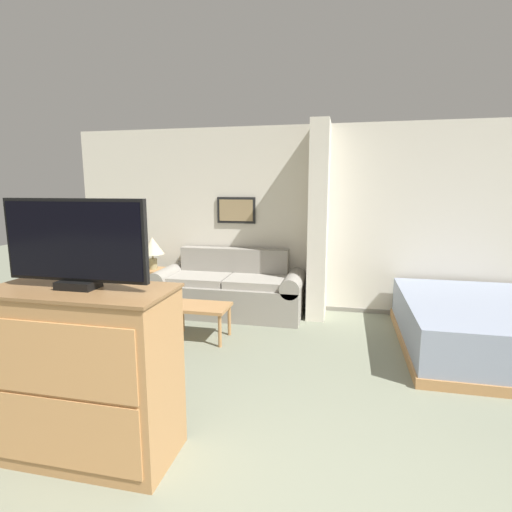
# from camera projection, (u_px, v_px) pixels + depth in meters

# --- Properties ---
(wall_back) EXTENTS (7.77, 0.16, 2.60)m
(wall_back) POSITION_uv_depth(u_px,v_px,m) (333.00, 220.00, 5.60)
(wall_back) COLOR silver
(wall_back) RESTS_ON ground_plane
(wall_partition_pillar) EXTENTS (0.24, 0.56, 2.60)m
(wall_partition_pillar) POSITION_uv_depth(u_px,v_px,m) (318.00, 222.00, 5.32)
(wall_partition_pillar) COLOR silver
(wall_partition_pillar) RESTS_ON ground_plane
(couch) EXTENTS (2.08, 0.84, 0.88)m
(couch) POSITION_uv_depth(u_px,v_px,m) (229.00, 290.00, 5.60)
(couch) COLOR gray
(couch) RESTS_ON ground_plane
(coffee_table) EXTENTS (0.68, 0.45, 0.41)m
(coffee_table) POSITION_uv_depth(u_px,v_px,m) (200.00, 310.00, 4.63)
(coffee_table) COLOR #B27F4C
(coffee_table) RESTS_ON ground_plane
(side_table) EXTENTS (0.40, 0.40, 0.58)m
(side_table) POSITION_uv_depth(u_px,v_px,m) (154.00, 277.00, 5.83)
(side_table) COLOR #B27F4C
(side_table) RESTS_ON ground_plane
(table_lamp) EXTENTS (0.34, 0.34, 0.47)m
(table_lamp) POSITION_uv_depth(u_px,v_px,m) (152.00, 247.00, 5.76)
(table_lamp) COLOR tan
(table_lamp) RESTS_ON side_table
(tv_dresser) EXTENTS (1.18, 0.55, 1.14)m
(tv_dresser) POSITION_uv_depth(u_px,v_px,m) (85.00, 374.00, 2.58)
(tv_dresser) COLOR #B27F4C
(tv_dresser) RESTS_ON ground_plane
(tv) EXTENTS (0.95, 0.16, 0.56)m
(tv) POSITION_uv_depth(u_px,v_px,m) (75.00, 244.00, 2.44)
(tv) COLOR black
(tv) RESTS_ON tv_dresser
(bed) EXTENTS (1.60, 2.10, 0.54)m
(bed) POSITION_uv_depth(u_px,v_px,m) (479.00, 326.00, 4.33)
(bed) COLOR #B27F4C
(bed) RESTS_ON ground_plane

